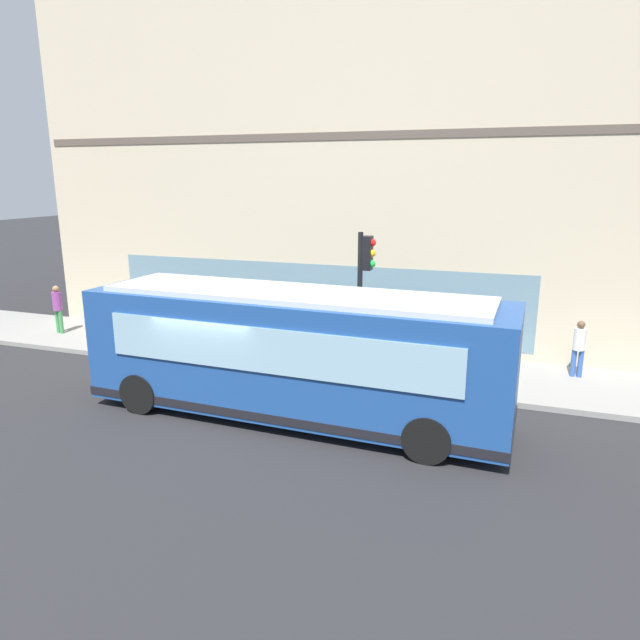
{
  "coord_description": "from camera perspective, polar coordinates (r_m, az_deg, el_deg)",
  "views": [
    {
      "loc": [
        -11.56,
        -6.57,
        5.6
      ],
      "look_at": [
        1.97,
        -1.83,
        2.01
      ],
      "focal_mm": 32.04,
      "sensor_mm": 36.0,
      "label": 1
    }
  ],
  "objects": [
    {
      "name": "city_bus_nearside",
      "position": [
        13.45,
        -2.68,
        -3.46
      ],
      "size": [
        2.85,
        10.11,
        3.07
      ],
      "color": "#1E478C",
      "rests_on": "ground"
    },
    {
      "name": "fire_hydrant",
      "position": [
        18.52,
        2.84,
        -1.9
      ],
      "size": [
        0.35,
        0.35,
        0.74
      ],
      "color": "yellow",
      "rests_on": "sidewalk_curb"
    },
    {
      "name": "newspaper_vending_box",
      "position": [
        19.92,
        -15.38,
        -0.98
      ],
      "size": [
        0.44,
        0.42,
        0.9
      ],
      "color": "#263F99",
      "rests_on": "sidewalk_curb"
    },
    {
      "name": "pedestrian_near_building_entrance",
      "position": [
        17.43,
        24.44,
        -2.29
      ],
      "size": [
        0.32,
        0.32,
        1.61
      ],
      "color": "#3359A5",
      "rests_on": "sidewalk_curb"
    },
    {
      "name": "sidewalk_curb",
      "position": [
        18.1,
        -2.98,
        -3.73
      ],
      "size": [
        3.54,
        40.0,
        0.15
      ],
      "primitive_type": "cube",
      "color": "gray",
      "rests_on": "ground"
    },
    {
      "name": "pedestrian_walking_along_curb",
      "position": [
        16.58,
        14.09,
        -2.3
      ],
      "size": [
        0.32,
        0.32,
        1.58
      ],
      "color": "silver",
      "rests_on": "sidewalk_curb"
    },
    {
      "name": "traffic_light_near_corner",
      "position": [
        15.33,
        4.45,
        4.16
      ],
      "size": [
        0.32,
        0.49,
        4.06
      ],
      "color": "black",
      "rests_on": "sidewalk_curb"
    },
    {
      "name": "ground",
      "position": [
        14.43,
        -9.62,
        -8.99
      ],
      "size": [
        120.0,
        120.0,
        0.0
      ],
      "primitive_type": "plane",
      "color": "#262628"
    },
    {
      "name": "pedestrian_by_light_pole",
      "position": [
        22.39,
        -24.73,
        1.29
      ],
      "size": [
        0.32,
        0.32,
        1.73
      ],
      "color": "#3F8C4C",
      "rests_on": "sidewalk_curb"
    },
    {
      "name": "pedestrian_near_hydrant",
      "position": [
        18.8,
        -15.0,
        -0.23
      ],
      "size": [
        0.32,
        0.32,
        1.68
      ],
      "color": "gold",
      "rests_on": "sidewalk_curb"
    },
    {
      "name": "building_corner",
      "position": [
        23.52,
        3.18,
        15.55
      ],
      "size": [
        9.8,
        20.66,
        12.45
      ],
      "color": "beige",
      "rests_on": "ground"
    }
  ]
}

